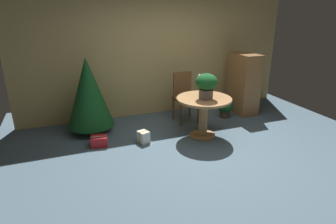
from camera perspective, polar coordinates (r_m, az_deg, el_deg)
ground_plane at (r=4.69m, az=7.23°, el=-8.40°), size 6.60×6.60×0.00m
back_wall_panel at (r=6.22m, az=-1.86°, el=11.53°), size 6.00×0.10×2.60m
round_dining_table at (r=5.11m, az=7.20°, el=0.66°), size 0.98×0.98×0.74m
flower_vase at (r=4.93m, az=7.76°, el=5.62°), size 0.38×0.38×0.45m
wooden_chair_far at (r=5.84m, az=3.29°, el=3.54°), size 0.43×0.44×1.01m
holiday_tree at (r=5.41m, az=-15.78°, el=3.83°), size 0.86×0.86×1.43m
gift_box_cream at (r=4.99m, az=-4.99°, el=-5.07°), size 0.22×0.23×0.22m
gift_box_red at (r=5.02m, az=-13.70°, el=-5.71°), size 0.31×0.26×0.17m
wooden_cabinet at (r=6.53m, az=14.99°, el=5.55°), size 0.45×0.71×1.32m
potted_plant at (r=6.21m, az=11.48°, el=1.10°), size 0.34×0.34×0.45m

